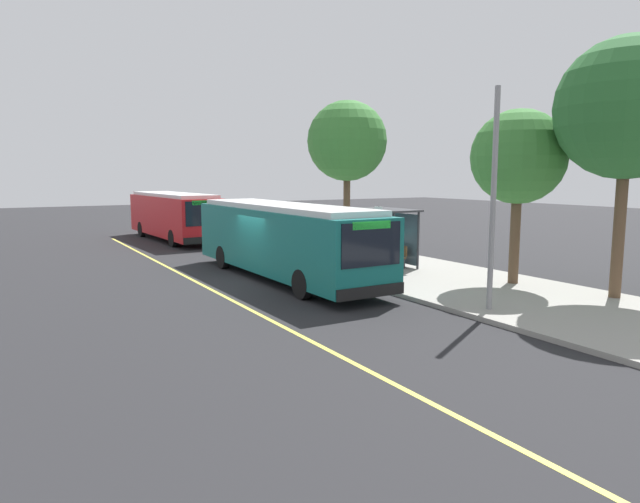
% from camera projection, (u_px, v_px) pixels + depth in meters
% --- Properties ---
extents(ground_plane, '(120.00, 120.00, 0.00)m').
position_uv_depth(ground_plane, '(258.00, 280.00, 21.91)').
color(ground_plane, '#232326').
extents(sidewalk_curb, '(44.00, 6.40, 0.15)m').
position_uv_depth(sidewalk_curb, '(383.00, 266.00, 24.90)').
color(sidewalk_curb, gray).
rests_on(sidewalk_curb, ground_plane).
extents(lane_stripe_center, '(36.00, 0.14, 0.01)m').
position_uv_depth(lane_stripe_center, '(204.00, 286.00, 20.81)').
color(lane_stripe_center, '#E0D64C').
rests_on(lane_stripe_center, ground_plane).
extents(transit_bus_main, '(11.83, 2.70, 2.95)m').
position_uv_depth(transit_bus_main, '(283.00, 238.00, 22.04)').
color(transit_bus_main, '#146B66').
rests_on(transit_bus_main, ground_plane).
extents(transit_bus_second, '(10.72, 3.03, 2.95)m').
position_uv_depth(transit_bus_second, '(174.00, 215.00, 35.13)').
color(transit_bus_second, red).
rests_on(transit_bus_second, ground_plane).
extents(bus_shelter, '(2.90, 1.60, 2.48)m').
position_uv_depth(bus_shelter, '(387.00, 225.00, 24.44)').
color(bus_shelter, '#333338').
rests_on(bus_shelter, sidewalk_curb).
extents(waiting_bench, '(1.60, 0.48, 0.95)m').
position_uv_depth(waiting_bench, '(392.00, 255.00, 24.28)').
color(waiting_bench, brown).
rests_on(waiting_bench, sidewalk_curb).
extents(route_sign_post, '(0.44, 0.08, 2.80)m').
position_uv_depth(route_sign_post, '(378.00, 233.00, 20.62)').
color(route_sign_post, '#333338').
rests_on(route_sign_post, sidewalk_curb).
extents(street_tree_near_shelter, '(3.36, 3.36, 6.25)m').
position_uv_depth(street_tree_near_shelter, '(519.00, 158.00, 19.99)').
color(street_tree_near_shelter, brown).
rests_on(street_tree_near_shelter, sidewalk_curb).
extents(street_tree_upstreet, '(4.40, 4.40, 8.17)m').
position_uv_depth(street_tree_upstreet, '(628.00, 109.00, 17.39)').
color(street_tree_upstreet, brown).
rests_on(street_tree_upstreet, sidewalk_curb).
extents(street_tree_downstreet, '(4.19, 4.19, 7.78)m').
position_uv_depth(street_tree_downstreet, '(347.00, 141.00, 29.48)').
color(street_tree_downstreet, brown).
rests_on(street_tree_downstreet, sidewalk_curb).
extents(utility_pole, '(0.16, 0.16, 6.40)m').
position_uv_depth(utility_pole, '(493.00, 200.00, 16.15)').
color(utility_pole, gray).
rests_on(utility_pole, sidewalk_curb).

